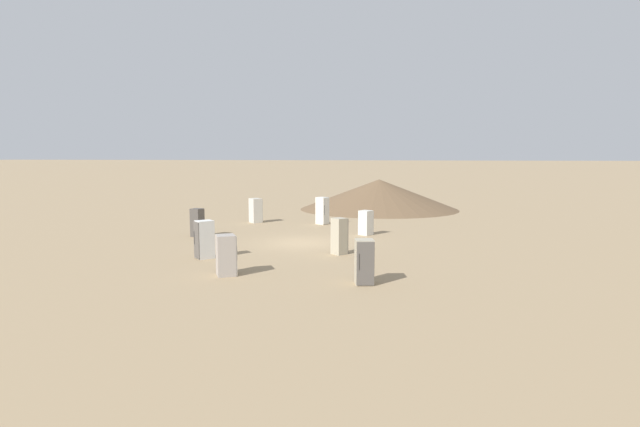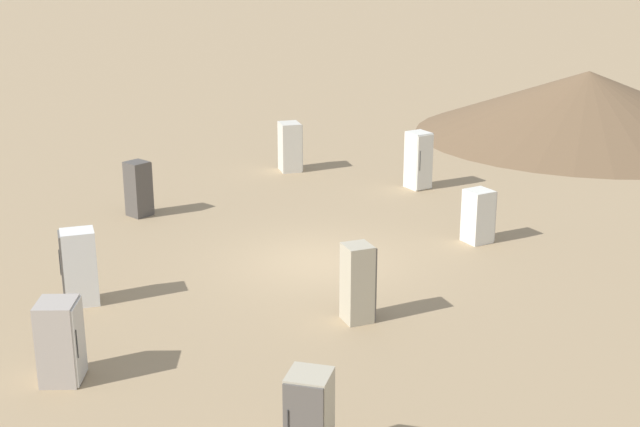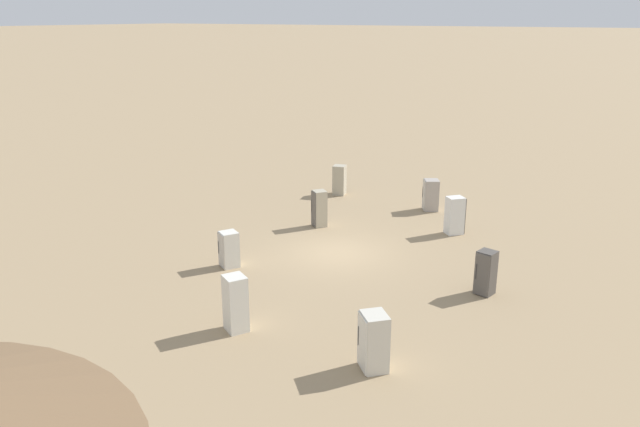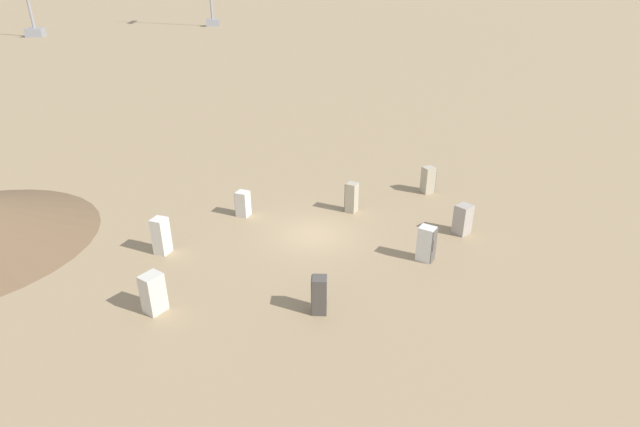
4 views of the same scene
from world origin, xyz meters
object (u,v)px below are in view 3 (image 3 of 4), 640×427
at_px(discarded_fridge_1, 431,195).
at_px(discarded_fridge_3, 235,303).
at_px(discarded_fridge_5, 374,342).
at_px(discarded_fridge_6, 486,273).
at_px(discarded_fridge_4, 229,249).
at_px(discarded_fridge_2, 339,180).
at_px(discarded_fridge_7, 319,209).
at_px(discarded_fridge_0, 455,215).

height_order(discarded_fridge_1, discarded_fridge_3, discarded_fridge_3).
xyz_separation_m(discarded_fridge_5, discarded_fridge_6, (-1.16, -6.37, -0.03)).
distance_m(discarded_fridge_1, discarded_fridge_4, 11.63).
relative_size(discarded_fridge_2, discarded_fridge_7, 0.95).
xyz_separation_m(discarded_fridge_1, discarded_fridge_3, (0.49, 14.85, 0.12)).
distance_m(discarded_fridge_0, discarded_fridge_7, 6.11).
distance_m(discarded_fridge_0, discarded_fridge_2, 8.08).
height_order(discarded_fridge_1, discarded_fridge_2, discarded_fridge_2).
bearing_deg(discarded_fridge_6, discarded_fridge_0, -49.00).
height_order(discarded_fridge_1, discarded_fridge_4, discarded_fridge_1).
distance_m(discarded_fridge_1, discarded_fridge_7, 6.08).
bearing_deg(discarded_fridge_2, discarded_fridge_1, -16.65).
bearing_deg(discarded_fridge_4, discarded_fridge_0, -96.62).
distance_m(discarded_fridge_0, discarded_fridge_1, 3.55).
bearing_deg(discarded_fridge_6, discarded_fridge_4, 28.09).
height_order(discarded_fridge_0, discarded_fridge_1, discarded_fridge_0).
bearing_deg(discarded_fridge_1, discarded_fridge_7, 114.49).
relative_size(discarded_fridge_1, discarded_fridge_5, 0.94).
distance_m(discarded_fridge_1, discarded_fridge_6, 9.82).
bearing_deg(discarded_fridge_1, discarded_fridge_2, 57.50).
xyz_separation_m(discarded_fridge_1, discarded_fridge_7, (3.46, 4.99, 0.07)).
relative_size(discarded_fridge_2, discarded_fridge_5, 0.97).
distance_m(discarded_fridge_3, discarded_fridge_7, 10.29).
distance_m(discarded_fridge_2, discarded_fridge_5, 17.55).
relative_size(discarded_fridge_3, discarded_fridge_6, 1.14).
xyz_separation_m(discarded_fridge_2, discarded_fridge_7, (-1.84, 5.15, 0.04)).
distance_m(discarded_fridge_4, discarded_fridge_7, 5.98).
bearing_deg(discarded_fridge_2, discarded_fridge_6, -53.42).
distance_m(discarded_fridge_2, discarded_fridge_7, 5.47).
bearing_deg(discarded_fridge_5, discarded_fridge_6, -55.74).
height_order(discarded_fridge_1, discarded_fridge_7, discarded_fridge_7).
relative_size(discarded_fridge_0, discarded_fridge_6, 1.07).
relative_size(discarded_fridge_3, discarded_fridge_7, 1.07).
distance_m(discarded_fridge_0, discarded_fridge_3, 12.39).
distance_m(discarded_fridge_0, discarded_fridge_6, 6.31).
xyz_separation_m(discarded_fridge_0, discarded_fridge_7, (5.69, 2.23, -0.00)).
bearing_deg(discarded_fridge_3, discarded_fridge_1, 27.23).
xyz_separation_m(discarded_fridge_3, discarded_fridge_7, (2.97, -9.85, -0.06)).
distance_m(discarded_fridge_2, discarded_fridge_3, 15.76).
xyz_separation_m(discarded_fridge_1, discarded_fridge_6, (-5.29, 8.27, 0.02)).
relative_size(discarded_fridge_2, discarded_fridge_4, 1.14).
height_order(discarded_fridge_3, discarded_fridge_7, discarded_fridge_3).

